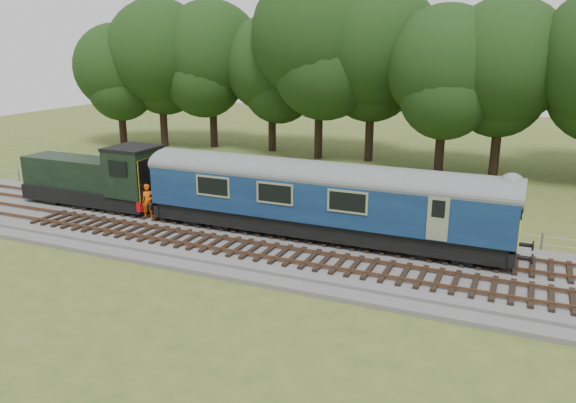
% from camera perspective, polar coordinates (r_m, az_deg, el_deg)
% --- Properties ---
extents(ground, '(120.00, 120.00, 0.00)m').
position_cam_1_polar(ground, '(26.10, 6.36, -5.91)').
color(ground, '#425A21').
rests_on(ground, ground).
extents(ballast, '(70.00, 7.00, 0.35)m').
position_cam_1_polar(ballast, '(26.04, 6.37, -5.55)').
color(ballast, '#4C4C4F').
rests_on(ballast, ground).
extents(track_north, '(67.20, 2.40, 0.21)m').
position_cam_1_polar(track_north, '(27.21, 7.28, -4.09)').
color(track_north, black).
rests_on(track_north, ballast).
extents(track_south, '(67.20, 2.40, 0.21)m').
position_cam_1_polar(track_south, '(24.53, 5.24, -6.29)').
color(track_south, black).
rests_on(track_south, ballast).
extents(fence, '(64.00, 0.12, 1.00)m').
position_cam_1_polar(fence, '(30.17, 8.96, -2.98)').
color(fence, '#6B6054').
rests_on(fence, ground).
extents(tree_line, '(70.00, 8.00, 18.00)m').
position_cam_1_polar(tree_line, '(46.76, 14.60, 3.42)').
color(tree_line, black).
rests_on(tree_line, ground).
extents(dmu_railcar, '(18.05, 2.86, 3.88)m').
position_cam_1_polar(dmu_railcar, '(27.16, 3.38, 0.82)').
color(dmu_railcar, black).
rests_on(dmu_railcar, ground).
extents(shunter_loco, '(8.92, 2.60, 3.38)m').
position_cam_1_polar(shunter_loco, '(34.57, -18.81, 2.18)').
color(shunter_loco, black).
rests_on(shunter_loco, ground).
extents(worker, '(0.84, 0.79, 1.93)m').
position_cam_1_polar(worker, '(31.40, -14.04, -0.01)').
color(worker, '#E7580C').
rests_on(worker, ballast).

